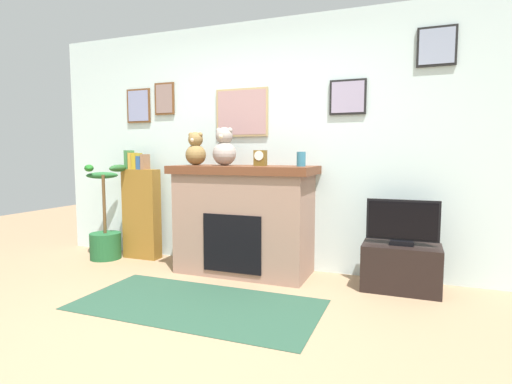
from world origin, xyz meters
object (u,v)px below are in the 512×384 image
tv_stand (401,267)px  mantel_clock (260,158)px  fireplace (244,219)px  bookshelf (141,210)px  teddy_bear_grey (196,150)px  teddy_bear_tan (224,148)px  candle_jar (301,159)px  potted_plant (105,231)px  television (402,223)px

tv_stand → mantel_clock: 1.65m
fireplace → mantel_clock: bearing=-6.0°
fireplace → mantel_clock: mantel_clock is taller
tv_stand → mantel_clock: mantel_clock is taller
tv_stand → bookshelf: bearing=178.0°
teddy_bear_grey → teddy_bear_tan: teddy_bear_tan is taller
candle_jar → mantel_clock: mantel_clock is taller
fireplace → candle_jar: (0.60, -0.02, 0.61)m
fireplace → potted_plant: 1.73m
tv_stand → candle_jar: 1.33m
teddy_bear_tan → bookshelf: bearing=174.0°
bookshelf → television: (2.86, -0.10, 0.04)m
mantel_clock → tv_stand: bearing=0.9°
potted_plant → teddy_bear_grey: teddy_bear_grey is taller
bookshelf → potted_plant: size_ratio=1.15×
fireplace → teddy_bear_tan: 0.75m
teddy_bear_grey → teddy_bear_tan: size_ratio=0.89×
mantel_clock → teddy_bear_tan: teddy_bear_tan is taller
teddy_bear_grey → bookshelf: bearing=171.5°
television → candle_jar: bearing=-178.9°
fireplace → teddy_bear_grey: teddy_bear_grey is taller
teddy_bear_tan → television: bearing=0.6°
tv_stand → mantel_clock: size_ratio=4.31×
television → mantel_clock: size_ratio=3.98×
candle_jar → teddy_bear_grey: (-1.14, -0.00, 0.09)m
candle_jar → bookshelf: bearing=176.5°
bookshelf → television: bookshelf is taller
television → potted_plant: bearing=-178.6°
potted_plant → fireplace: bearing=2.7°
mantel_clock → teddy_bear_grey: teddy_bear_grey is taller
fireplace → candle_jar: bearing=-1.7°
bookshelf → teddy_bear_grey: bearing=-8.5°
candle_jar → mantel_clock: 0.41m
bookshelf → mantel_clock: 1.64m
bookshelf → teddy_bear_tan: teddy_bear_tan is taller
potted_plant → teddy_bear_grey: size_ratio=3.16×
candle_jar → teddy_bear_grey: 1.14m
television → bookshelf: bearing=178.0°
potted_plant → tv_stand: bearing=1.5°
potted_plant → mantel_clock: 2.08m
bookshelf → teddy_bear_grey: (0.80, -0.12, 0.69)m
bookshelf → television: bearing=-2.0°
fireplace → tv_stand: 1.56m
tv_stand → teddy_bear_tan: (-1.73, -0.02, 1.06)m
bookshelf → teddy_bear_tan: bearing=-6.0°
bookshelf → teddy_bear_grey: size_ratio=3.62×
bookshelf → candle_jar: bookshelf is taller
bookshelf → teddy_bear_tan: (1.13, -0.12, 0.70)m
potted_plant → tv_stand: potted_plant is taller
bookshelf → tv_stand: (2.86, -0.10, -0.36)m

